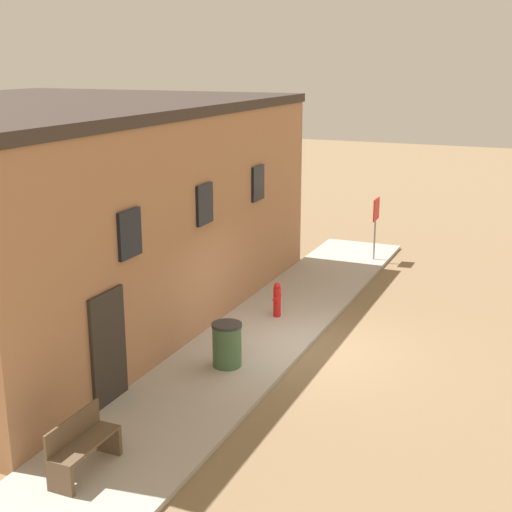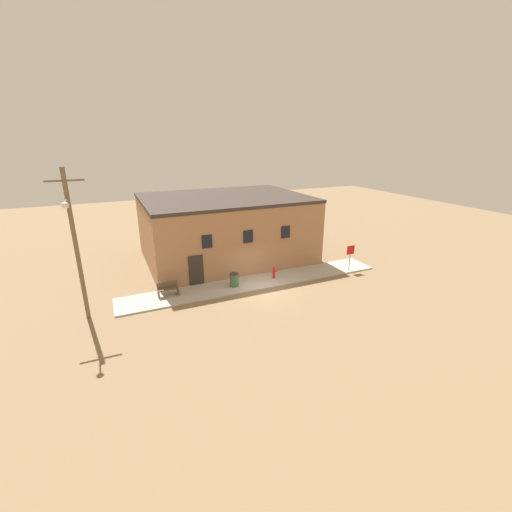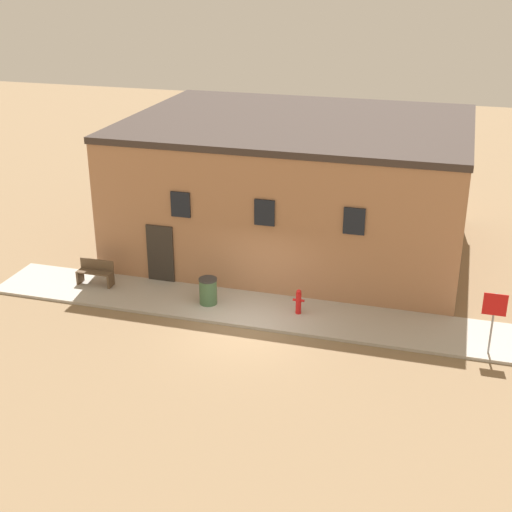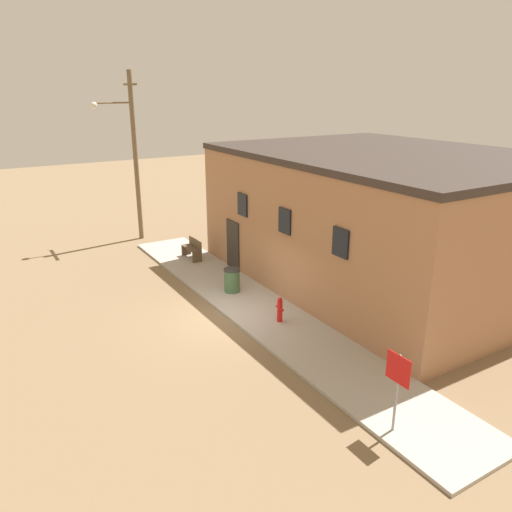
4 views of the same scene
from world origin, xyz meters
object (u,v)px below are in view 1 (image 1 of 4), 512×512
stop_sign (376,217)px  bench (82,446)px  trash_bin (227,344)px  fire_hydrant (277,299)px

stop_sign → bench: 13.50m
trash_bin → stop_sign: bearing=-4.8°
bench → fire_hydrant: bearing=-1.6°
stop_sign → bench: stop_sign is taller
bench → trash_bin: 4.38m
stop_sign → trash_bin: 9.13m
bench → trash_bin: size_ratio=1.41×
fire_hydrant → bench: 7.46m
fire_hydrant → trash_bin: bearing=-177.6°
trash_bin → bench: bearing=175.6°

